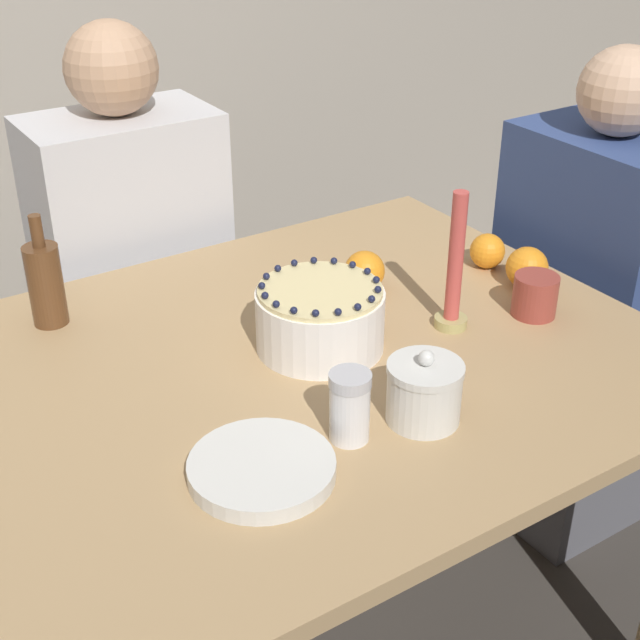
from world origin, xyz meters
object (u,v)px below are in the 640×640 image
object	(u,v)px
person_man_blue_shirt	(138,315)
bottle	(45,283)
person_woman_floral	(582,335)
sugar_bowl	(424,392)
cake	(320,318)
sugar_shaker	(350,406)
candle	(454,275)

from	to	relation	value
person_man_blue_shirt	bottle	bearing A→B (deg)	50.20
person_woman_floral	sugar_bowl	bearing A→B (deg)	113.39
sugar_bowl	person_man_blue_shirt	distance (m)	0.97
cake	bottle	xyz separation A→B (m)	(-0.36, 0.33, 0.02)
sugar_bowl	person_woman_floral	size ratio (longest dim) A/B	0.10
bottle	sugar_bowl	bearing A→B (deg)	-57.93
sugar_shaker	person_woman_floral	world-z (taller)	person_woman_floral
cake	person_woman_floral	size ratio (longest dim) A/B	0.19
sugar_shaker	bottle	xyz separation A→B (m)	(-0.25, 0.57, 0.02)
person_man_blue_shirt	sugar_shaker	bearing A→B (deg)	88.01
bottle	person_woman_floral	bearing A→B (deg)	-13.59
candle	sugar_bowl	bearing A→B (deg)	-138.46
cake	person_man_blue_shirt	bearing A→B (deg)	96.19
cake	candle	xyz separation A→B (m)	(0.23, -0.07, 0.05)
sugar_shaker	bottle	bearing A→B (deg)	113.86
cake	candle	world-z (taller)	candle
sugar_shaker	sugar_bowl	bearing A→B (deg)	-10.24
sugar_shaker	candle	xyz separation A→B (m)	(0.34, 0.17, 0.05)
bottle	person_man_blue_shirt	bearing A→B (deg)	50.20
cake	person_woman_floral	xyz separation A→B (m)	(0.76, 0.06, -0.30)
sugar_bowl	person_woman_floral	distance (m)	0.86
bottle	person_woman_floral	distance (m)	1.19
person_woman_floral	sugar_shaker	bearing A→B (deg)	109.20
cake	sugar_shaker	bearing A→B (deg)	-113.63
sugar_shaker	person_man_blue_shirt	distance (m)	0.95
sugar_shaker	candle	distance (m)	0.38
bottle	person_woman_floral	world-z (taller)	person_woman_floral
sugar_bowl	person_woman_floral	xyz separation A→B (m)	(0.74, 0.32, -0.30)
cake	person_woman_floral	world-z (taller)	person_woman_floral
sugar_bowl	sugar_shaker	bearing A→B (deg)	169.76
cake	bottle	distance (m)	0.49
cake	person_man_blue_shirt	world-z (taller)	person_man_blue_shirt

